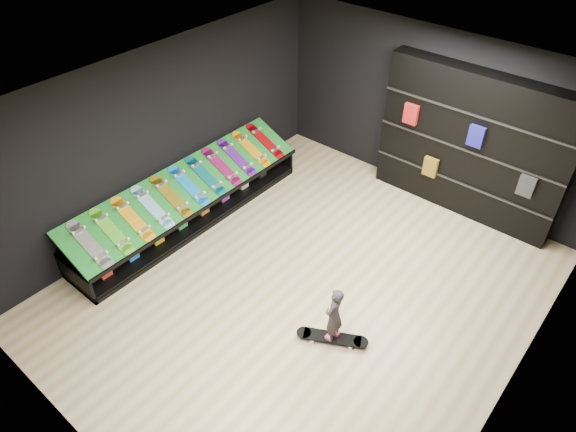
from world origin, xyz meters
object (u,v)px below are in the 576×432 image
Objects in this scene: display_rack at (190,208)px; child at (333,324)px; back_shelving at (471,146)px; floor_skateboard at (332,339)px.

display_rack is 8.37× the size of child.
display_rack is 4.87m from back_shelving.
child reaches higher than display_rack.
child is at bearing -8.99° from display_rack.
display_rack is 3.50m from floor_skateboard.
back_shelving reaches higher than floor_skateboard.
floor_skateboard is (0.04, -3.87, -1.23)m from back_shelving.
floor_skateboard is 1.82× the size of child.
display_rack is at bearing -135.79° from back_shelving.
back_shelving reaches higher than child.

